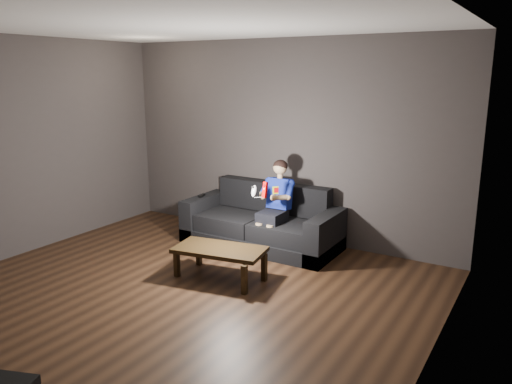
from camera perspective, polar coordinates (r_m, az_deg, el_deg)
The scene contains 10 objects.
floor at distance 5.20m, azimuth -10.57°, elevation -12.40°, with size 5.00×5.00×0.00m, color black.
back_wall at distance 6.80m, azimuth 3.09°, elevation 5.86°, with size 5.00×0.04×2.70m, color #3D3736.
right_wall at distance 3.63m, azimuth 19.41°, elevation -1.71°, with size 0.04×5.00×2.70m, color #3D3736.
ceiling at distance 4.71m, azimuth -12.06°, elevation 18.66°, with size 5.00×5.00×0.02m, color silver.
sofa at distance 6.66m, azimuth 0.69°, elevation -3.92°, with size 2.07×0.89×0.80m.
child at distance 6.38m, azimuth 2.28°, elevation -0.71°, with size 0.44×0.54×1.09m.
wii_remote_red at distance 5.94m, azimuth 1.03°, elevation 0.27°, with size 0.06×0.08×0.19m.
nunchuk_white at distance 6.03m, azimuth -0.24°, elevation 0.11°, with size 0.07×0.10×0.16m.
wii_remote_black at distance 7.01m, azimuth -6.18°, elevation -0.39°, with size 0.08×0.17×0.03m.
coffee_table at distance 5.59m, azimuth -4.16°, elevation -6.85°, with size 1.07×0.66×0.36m.
Camera 1 is at (3.18, -3.45, 2.25)m, focal length 35.00 mm.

